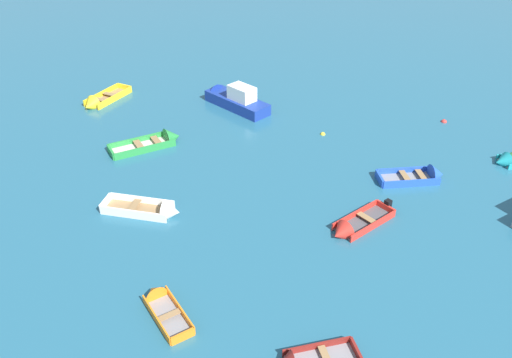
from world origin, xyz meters
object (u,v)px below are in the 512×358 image
motor_launch_deep_blue_cluster_outer (233,98)px  mooring_buoy_midfield (323,135)px  rowboat_orange_back_row_left (160,303)px  rowboat_yellow_midfield_right (98,102)px  rowboat_white_outer_right (156,210)px  mooring_buoy_between_boats_right (444,122)px  rowboat_red_far_right (352,228)px  rowboat_blue_near_right (424,176)px  rowboat_green_outer_left (160,141)px

motor_launch_deep_blue_cluster_outer → mooring_buoy_midfield: motor_launch_deep_blue_cluster_outer is taller
rowboat_orange_back_row_left → rowboat_yellow_midfield_right: 21.06m
rowboat_white_outer_right → mooring_buoy_between_boats_right: 20.77m
rowboat_red_far_right → rowboat_yellow_midfield_right: (-16.02, 14.83, 0.03)m
rowboat_blue_near_right → rowboat_red_far_right: (-4.85, -4.63, -0.02)m
motor_launch_deep_blue_cluster_outer → rowboat_white_outer_right: size_ratio=1.22×
mooring_buoy_between_boats_right → rowboat_red_far_right: bearing=-124.8°
rowboat_orange_back_row_left → rowboat_yellow_midfield_right: (-7.45, 19.70, 0.04)m
motor_launch_deep_blue_cluster_outer → mooring_buoy_between_boats_right: motor_launch_deep_blue_cluster_outer is taller
rowboat_yellow_midfield_right → mooring_buoy_between_boats_right: (24.26, -2.99, -0.21)m
rowboat_green_outer_left → rowboat_yellow_midfield_right: 8.03m
rowboat_red_far_right → mooring_buoy_midfield: rowboat_red_far_right is taller
rowboat_red_far_right → rowboat_orange_back_row_left: (-8.58, -4.87, -0.01)m
rowboat_blue_near_right → rowboat_white_outer_right: rowboat_blue_near_right is taller
rowboat_yellow_midfield_right → rowboat_red_far_right: bearing=-42.8°
rowboat_orange_back_row_left → mooring_buoy_midfield: rowboat_orange_back_row_left is taller
rowboat_blue_near_right → mooring_buoy_midfield: 7.44m
rowboat_white_outer_right → mooring_buoy_midfield: rowboat_white_outer_right is taller
rowboat_orange_back_row_left → rowboat_yellow_midfield_right: bearing=110.7°
rowboat_yellow_midfield_right → mooring_buoy_midfield: 16.50m
rowboat_blue_near_right → rowboat_yellow_midfield_right: size_ratio=0.88×
rowboat_green_outer_left → rowboat_orange_back_row_left: (2.05, -13.75, -0.03)m
rowboat_green_outer_left → rowboat_orange_back_row_left: bearing=-81.5°
rowboat_green_outer_left → mooring_buoy_midfield: (10.40, 1.18, -0.20)m
rowboat_yellow_midfield_right → mooring_buoy_between_boats_right: rowboat_yellow_midfield_right is taller
motor_launch_deep_blue_cluster_outer → rowboat_white_outer_right: (-3.55, -13.09, -0.37)m
mooring_buoy_midfield → mooring_buoy_between_boats_right: mooring_buoy_between_boats_right is taller
rowboat_yellow_midfield_right → rowboat_white_outer_right: 14.79m
mooring_buoy_between_boats_right → rowboat_orange_back_row_left: bearing=-135.2°
rowboat_green_outer_left → rowboat_orange_back_row_left: size_ratio=1.47×
rowboat_white_outer_right → mooring_buoy_between_boats_right: bearing=30.0°
rowboat_orange_back_row_left → mooring_buoy_midfield: (8.34, 14.93, -0.17)m
motor_launch_deep_blue_cluster_outer → mooring_buoy_between_boats_right: bearing=-10.6°
rowboat_white_outer_right → mooring_buoy_midfield: (9.51, 8.62, -0.22)m
rowboat_white_outer_right → rowboat_yellow_midfield_right: bearing=115.1°
rowboat_red_far_right → rowboat_white_outer_right: bearing=171.6°
rowboat_orange_back_row_left → mooring_buoy_between_boats_right: rowboat_orange_back_row_left is taller
rowboat_green_outer_left → motor_launch_deep_blue_cluster_outer: 7.19m
rowboat_blue_near_right → rowboat_green_outer_left: bearing=164.6°
rowboat_blue_near_right → rowboat_red_far_right: bearing=-136.4°
mooring_buoy_midfield → mooring_buoy_between_boats_right: bearing=11.9°
mooring_buoy_midfield → motor_launch_deep_blue_cluster_outer: bearing=143.1°
rowboat_yellow_midfield_right → rowboat_white_outer_right: bearing=-64.9°
rowboat_orange_back_row_left → motor_launch_deep_blue_cluster_outer: size_ratio=0.60×
rowboat_yellow_midfield_right → rowboat_blue_near_right: bearing=-26.1°
rowboat_green_outer_left → rowboat_white_outer_right: rowboat_green_outer_left is taller
rowboat_green_outer_left → rowboat_white_outer_right: bearing=-83.2°
rowboat_red_far_right → mooring_buoy_between_boats_right: size_ratio=9.83×
motor_launch_deep_blue_cluster_outer → rowboat_yellow_midfield_right: bearing=178.2°
rowboat_yellow_midfield_right → mooring_buoy_midfield: bearing=-16.8°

